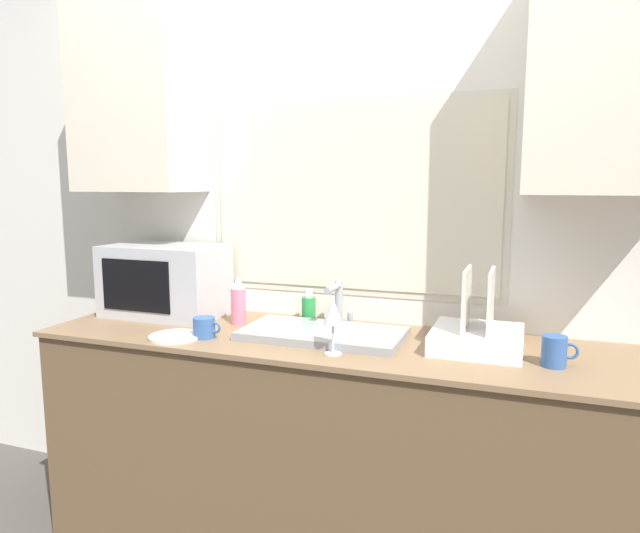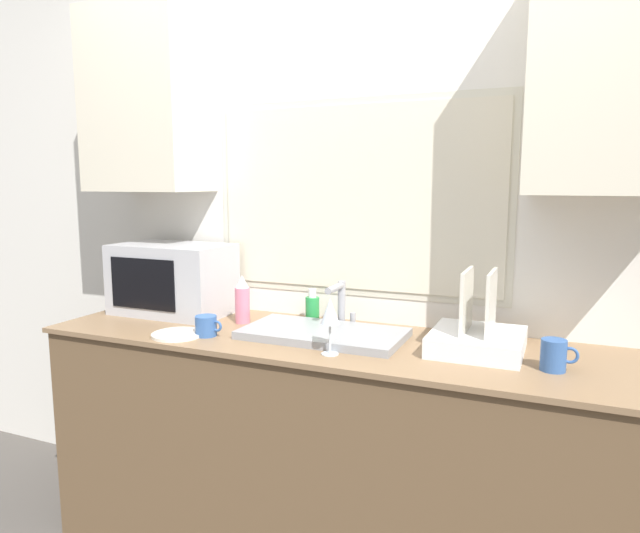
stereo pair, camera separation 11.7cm
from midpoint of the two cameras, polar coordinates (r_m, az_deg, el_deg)
countertop at (r=2.37m, az=2.11°, el=-17.94°), size 2.26×0.65×0.92m
wall_back at (r=2.40m, az=4.81°, el=6.32°), size 6.00×0.38×2.60m
sink_basin at (r=2.20m, az=1.86°, el=-6.73°), size 0.62×0.33×0.03m
faucet at (r=2.33m, az=3.52°, el=-3.40°), size 0.08×0.17×0.19m
microwave at (r=2.65m, az=-13.29°, el=-1.22°), size 0.52×0.32×0.32m
dish_rack at (r=2.11m, az=17.01°, el=-6.71°), size 0.31×0.33×0.29m
spray_bottle at (r=2.42m, az=-6.40°, el=-3.36°), size 0.06×0.06×0.20m
soap_bottle at (r=2.44m, az=0.61°, el=-4.16°), size 0.06×0.06×0.14m
mug_near_sink at (r=2.25m, az=-9.83°, el=-5.88°), size 0.11×0.08×0.08m
wine_glass at (r=1.96m, az=2.73°, el=-4.67°), size 0.07×0.07×0.20m
mug_by_rack at (r=1.98m, az=23.97°, el=-8.12°), size 0.11×0.08×0.10m
small_plate at (r=2.28m, az=-12.66°, el=-6.66°), size 0.20×0.20×0.01m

